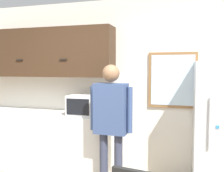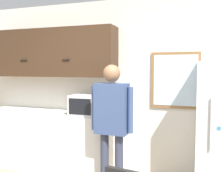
{
  "view_description": "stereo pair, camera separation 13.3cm",
  "coord_description": "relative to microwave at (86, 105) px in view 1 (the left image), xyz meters",
  "views": [
    {
      "loc": [
        1.03,
        -1.75,
        1.65
      ],
      "look_at": [
        0.2,
        1.11,
        1.43
      ],
      "focal_mm": 40.0,
      "sensor_mm": 36.0,
      "label": 1
    },
    {
      "loc": [
        1.16,
        -1.71,
        1.65
      ],
      "look_at": [
        0.2,
        1.11,
        1.43
      ],
      "focal_mm": 40.0,
      "sensor_mm": 36.0,
      "label": 2
    }
  ],
  "objects": [
    {
      "name": "microwave",
      "position": [
        0.0,
        0.0,
        0.0
      ],
      "size": [
        0.5,
        0.4,
        0.3
      ],
      "color": "white",
      "rests_on": "counter"
    },
    {
      "name": "window",
      "position": [
        1.26,
        0.29,
        0.38
      ],
      "size": [
        0.7,
        0.05,
        0.82
      ],
      "color": "olive"
    },
    {
      "name": "back_wall",
      "position": [
        0.39,
        0.34,
        0.26
      ],
      "size": [
        6.0,
        0.06,
        2.7
      ],
      "color": "silver",
      "rests_on": "ground_plane"
    },
    {
      "name": "refrigerator",
      "position": [
        1.92,
        -0.03,
        -0.22
      ],
      "size": [
        0.73,
        0.69,
        1.73
      ],
      "color": "silver",
      "rests_on": "ground_plane"
    },
    {
      "name": "counter",
      "position": [
        -0.71,
        0.03,
        -0.62
      ],
      "size": [
        2.2,
        0.56,
        0.94
      ],
      "color": "silver",
      "rests_on": "ground_plane"
    },
    {
      "name": "person",
      "position": [
        0.51,
        -0.39,
        -0.06
      ],
      "size": [
        0.57,
        0.24,
        1.69
      ],
      "rotation": [
        0.0,
        0.0,
        -0.04
      ],
      "color": "#33384C",
      "rests_on": "ground_plane"
    },
    {
      "name": "upper_cabinets",
      "position": [
        -0.71,
        0.12,
        0.8
      ],
      "size": [
        2.2,
        0.39,
        0.77
      ],
      "color": "#3D2819"
    }
  ]
}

